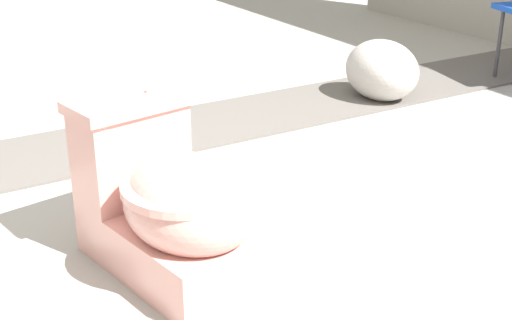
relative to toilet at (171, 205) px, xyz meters
name	(u,v)px	position (x,y,z in m)	size (l,w,h in m)	color
ground_plane	(221,256)	(0.01, 0.16, -0.22)	(14.00, 14.00, 0.00)	#A8A59E
gravel_strip	(202,125)	(-1.11, 0.66, -0.21)	(0.56, 8.00, 0.01)	#605B56
toilet	(171,205)	(0.00, 0.00, 0.00)	(0.68, 0.47, 0.52)	#E09E93
boulder_near	(382,70)	(-1.00, 1.66, -0.06)	(0.43, 0.33, 0.32)	#B7B2AD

